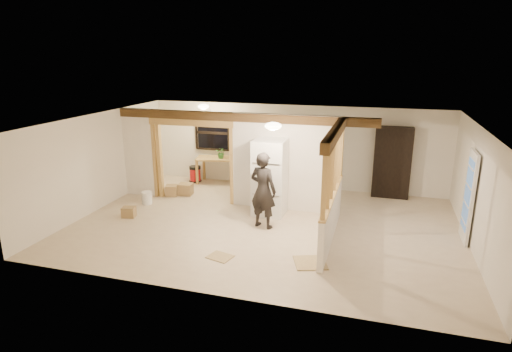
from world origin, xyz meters
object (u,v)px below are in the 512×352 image
(refrigerator, at_px, (270,177))
(bookshelf, at_px, (392,163))
(work_table, at_px, (218,170))
(shop_vac, at_px, (195,174))
(woman, at_px, (263,190))

(refrigerator, distance_m, bookshelf, 3.72)
(work_table, distance_m, shop_vac, 0.80)
(work_table, distance_m, bookshelf, 5.21)
(woman, relative_size, work_table, 1.36)
(woman, height_order, bookshelf, bookshelf)
(woman, xyz_separation_m, shop_vac, (-3.08, 2.97, -0.65))
(refrigerator, relative_size, woman, 1.06)
(refrigerator, relative_size, work_table, 1.45)
(shop_vac, bearing_deg, work_table, 2.78)
(shop_vac, relative_size, bookshelf, 0.26)
(woman, bearing_deg, work_table, -36.56)
(woman, xyz_separation_m, work_table, (-2.29, 3.01, -0.49))
(refrigerator, height_order, shop_vac, refrigerator)
(work_table, bearing_deg, refrigerator, -55.55)
(woman, relative_size, shop_vac, 3.51)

